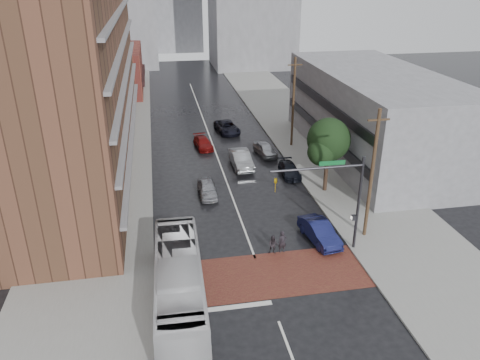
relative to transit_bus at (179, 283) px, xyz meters
name	(u,v)px	position (x,y,z in m)	size (l,w,h in m)	color
ground	(263,280)	(5.50, 1.50, -1.64)	(160.00, 160.00, 0.00)	black
crosswalk	(261,275)	(5.50, 2.00, -1.63)	(14.00, 5.00, 0.02)	brown
sidewalk_west	(110,154)	(-6.00, 26.50, -1.56)	(9.00, 90.00, 0.15)	gray
sidewalk_east	(311,141)	(17.00, 26.50, -1.56)	(9.00, 90.00, 0.15)	gray
apartment_block	(64,22)	(-8.50, 25.50, 12.36)	(10.00, 44.00, 28.00)	brown
storefront_west	(117,70)	(-6.50, 55.50, 1.86)	(8.00, 16.00, 7.00)	brown
building_east	(374,114)	(22.00, 21.50, 2.86)	(11.00, 26.00, 9.00)	gray
street_tree	(329,142)	(14.02, 13.53, 3.10)	(4.20, 4.10, 6.90)	#332319
signal_mast	(340,192)	(11.35, 4.00, 3.09)	(6.50, 0.30, 7.20)	#2D2D33
utility_pole_near	(372,174)	(14.30, 5.50, 3.50)	(1.60, 0.26, 10.00)	#473321
utility_pole_far	(293,102)	(14.30, 25.50, 3.50)	(1.60, 0.26, 10.00)	#473321
transit_bus	(179,283)	(0.00, 0.00, 0.00)	(2.75, 11.75, 3.27)	silver
pedestrian_a	(282,242)	(7.58, 4.50, -0.80)	(0.61, 0.40, 1.68)	black
pedestrian_b	(273,245)	(6.89, 4.43, -0.92)	(0.70, 0.54, 1.44)	black
car_travel_a	(207,189)	(3.37, 14.55, -0.96)	(1.60, 3.98, 1.36)	#97989E
car_travel_b	(241,159)	(7.51, 20.48, -0.80)	(1.78, 5.10, 1.68)	#9DA1A5
car_travel_c	(203,143)	(4.31, 26.70, -1.04)	(1.66, 4.09, 1.19)	maroon
suv_travel	(227,127)	(7.81, 31.53, -0.94)	(2.31, 5.00, 1.39)	black
car_parked_near	(320,232)	(10.70, 5.50, -0.89)	(1.59, 4.55, 1.50)	#141849
car_parked_mid	(290,170)	(11.80, 17.50, -1.04)	(1.66, 4.08, 1.18)	black
car_parked_far	(265,149)	(10.70, 23.25, -0.95)	(1.62, 4.03, 1.37)	#ADB0B5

